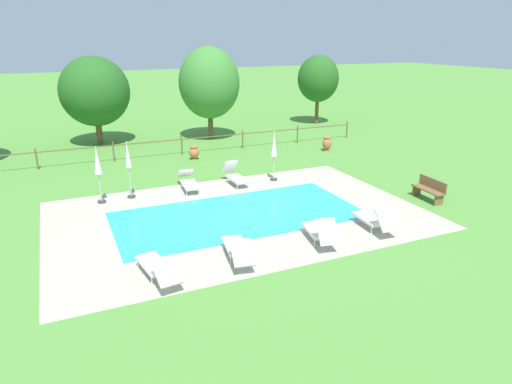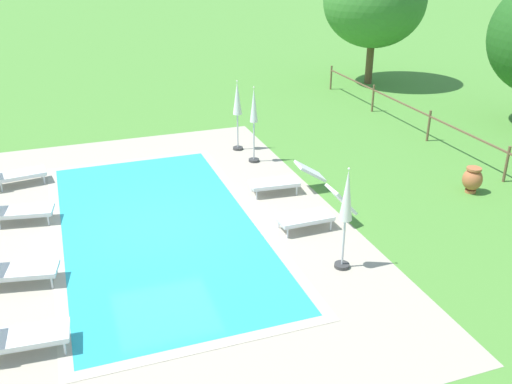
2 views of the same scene
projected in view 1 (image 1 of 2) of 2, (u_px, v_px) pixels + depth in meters
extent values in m
plane|color=#518E38|center=(238.00, 215.00, 16.58)|extent=(160.00, 160.00, 0.00)
cube|color=#B2A893|center=(238.00, 215.00, 16.57)|extent=(13.26, 8.75, 0.01)
cube|color=#2DB7C6|center=(238.00, 215.00, 16.57)|extent=(8.88, 4.37, 0.01)
cube|color=#C0B59F|center=(217.00, 196.00, 18.56)|extent=(9.36, 0.24, 0.01)
cube|color=#C0B59F|center=(265.00, 239.00, 14.58)|extent=(9.36, 0.24, 0.01)
cube|color=#C0B59F|center=(343.00, 198.00, 18.34)|extent=(0.24, 4.37, 0.01)
cube|color=#C0B59F|center=(109.00, 236.00, 14.81)|extent=(0.24, 4.37, 0.01)
cube|color=white|center=(153.00, 264.00, 12.35)|extent=(0.78, 1.37, 0.07)
cube|color=white|center=(167.00, 272.00, 11.47)|extent=(0.70, 0.83, 0.49)
cube|color=silver|center=(153.00, 265.00, 12.36)|extent=(0.74, 1.34, 0.04)
cylinder|color=silver|center=(138.00, 264.00, 12.72)|extent=(0.04, 0.04, 0.28)
cylinder|color=silver|center=(155.00, 259.00, 12.97)|extent=(0.04, 0.04, 0.28)
cylinder|color=silver|center=(152.00, 280.00, 11.83)|extent=(0.04, 0.04, 0.28)
cylinder|color=silver|center=(170.00, 275.00, 12.09)|extent=(0.04, 0.04, 0.28)
cube|color=white|center=(190.00, 184.00, 18.97)|extent=(0.70, 1.34, 0.07)
cube|color=white|center=(185.00, 173.00, 19.80)|extent=(0.66, 0.80, 0.50)
cube|color=silver|center=(190.00, 186.00, 18.99)|extent=(0.67, 1.31, 0.04)
cylinder|color=silver|center=(199.00, 192.00, 18.62)|extent=(0.04, 0.04, 0.28)
cylinder|color=silver|center=(187.00, 193.00, 18.46)|extent=(0.04, 0.04, 0.28)
cylinder|color=silver|center=(193.00, 184.00, 19.60)|extent=(0.04, 0.04, 0.28)
cylinder|color=silver|center=(182.00, 185.00, 19.44)|extent=(0.04, 0.04, 0.28)
cube|color=white|center=(235.00, 245.00, 13.42)|extent=(0.81, 1.38, 0.07)
cube|color=white|center=(243.00, 253.00, 12.43)|extent=(0.72, 0.83, 0.53)
cube|color=silver|center=(235.00, 247.00, 13.44)|extent=(0.78, 1.35, 0.04)
cylinder|color=silver|center=(224.00, 244.00, 13.93)|extent=(0.04, 0.04, 0.28)
cylinder|color=silver|center=(240.00, 242.00, 14.04)|extent=(0.04, 0.04, 0.28)
cylinder|color=silver|center=(231.00, 260.00, 12.91)|extent=(0.04, 0.04, 0.28)
cylinder|color=silver|center=(248.00, 258.00, 13.03)|extent=(0.04, 0.04, 0.28)
cube|color=white|center=(316.00, 230.00, 14.52)|extent=(0.84, 1.39, 0.07)
cube|color=white|center=(327.00, 232.00, 13.57)|extent=(0.70, 0.69, 0.69)
cube|color=silver|center=(316.00, 231.00, 14.54)|extent=(0.80, 1.36, 0.04)
cylinder|color=silver|center=(303.00, 229.00, 15.03)|extent=(0.04, 0.04, 0.28)
cylinder|color=silver|center=(317.00, 227.00, 15.14)|extent=(0.04, 0.04, 0.28)
cylinder|color=silver|center=(314.00, 243.00, 14.01)|extent=(0.04, 0.04, 0.28)
cylinder|color=silver|center=(330.00, 241.00, 14.12)|extent=(0.04, 0.04, 0.28)
cube|color=white|center=(238.00, 179.00, 19.76)|extent=(0.62, 1.31, 0.07)
cube|color=white|center=(229.00, 167.00, 20.45)|extent=(0.61, 0.62, 0.67)
cube|color=silver|center=(238.00, 180.00, 19.77)|extent=(0.59, 1.28, 0.04)
cylinder|color=silver|center=(248.00, 185.00, 19.44)|extent=(0.04, 0.04, 0.28)
cylinder|color=silver|center=(237.00, 187.00, 19.24)|extent=(0.04, 0.04, 0.28)
cylinder|color=silver|center=(238.00, 178.00, 20.39)|extent=(0.04, 0.04, 0.28)
cylinder|color=silver|center=(227.00, 180.00, 20.18)|extent=(0.04, 0.04, 0.28)
cube|color=white|center=(369.00, 218.00, 15.46)|extent=(0.69, 1.34, 0.07)
cube|color=white|center=(387.00, 219.00, 14.53)|extent=(0.64, 0.66, 0.66)
cube|color=silver|center=(369.00, 219.00, 15.48)|extent=(0.66, 1.31, 0.04)
cylinder|color=silver|center=(354.00, 218.00, 15.92)|extent=(0.04, 0.04, 0.28)
cylinder|color=silver|center=(366.00, 216.00, 16.09)|extent=(0.04, 0.04, 0.28)
cylinder|color=silver|center=(372.00, 230.00, 14.94)|extent=(0.04, 0.04, 0.28)
cylinder|color=silver|center=(385.00, 228.00, 15.11)|extent=(0.04, 0.04, 0.28)
cylinder|color=#383838|center=(132.00, 197.00, 18.37)|extent=(0.32, 0.32, 0.08)
cylinder|color=#B2B5B7|center=(130.00, 183.00, 18.18)|extent=(0.04, 0.04, 1.27)
cone|color=white|center=(128.00, 155.00, 17.81)|extent=(0.24, 0.24, 1.01)
sphere|color=white|center=(126.00, 142.00, 17.64)|extent=(0.05, 0.05, 0.05)
cylinder|color=#383838|center=(274.00, 179.00, 20.59)|extent=(0.32, 0.32, 0.08)
cylinder|color=#B2B5B7|center=(274.00, 168.00, 20.42)|extent=(0.04, 0.04, 1.13)
cone|color=white|center=(274.00, 144.00, 20.06)|extent=(0.27, 0.27, 1.08)
sphere|color=white|center=(274.00, 132.00, 19.88)|extent=(0.05, 0.05, 0.05)
cylinder|color=#383838|center=(102.00, 202.00, 17.80)|extent=(0.32, 0.32, 0.08)
cylinder|color=#B2B5B7|center=(100.00, 188.00, 17.62)|extent=(0.04, 0.04, 1.18)
cone|color=white|center=(97.00, 161.00, 17.26)|extent=(0.28, 0.28, 1.03)
sphere|color=white|center=(95.00, 147.00, 17.09)|extent=(0.05, 0.05, 0.05)
cube|color=brown|center=(428.00, 190.00, 17.94)|extent=(0.53, 1.52, 0.06)
cube|color=brown|center=(433.00, 184.00, 17.94)|extent=(0.14, 1.50, 0.40)
cube|color=brown|center=(439.00, 200.00, 17.46)|extent=(0.40, 0.08, 0.41)
cube|color=brown|center=(417.00, 190.00, 18.58)|extent=(0.40, 0.08, 0.41)
cylinder|color=#B7663D|center=(327.00, 150.00, 25.89)|extent=(0.28, 0.28, 0.08)
ellipsoid|color=#B7663D|center=(327.00, 144.00, 25.77)|extent=(0.51, 0.51, 0.69)
cylinder|color=#B7663D|center=(327.00, 138.00, 25.66)|extent=(0.38, 0.38, 0.06)
cylinder|color=#B7663D|center=(194.00, 159.00, 24.05)|extent=(0.29, 0.29, 0.08)
ellipsoid|color=#B7663D|center=(194.00, 153.00, 23.94)|extent=(0.52, 0.52, 0.60)
cylinder|color=#B7663D|center=(194.00, 147.00, 23.85)|extent=(0.39, 0.39, 0.06)
cylinder|color=brown|center=(37.00, 159.00, 22.13)|extent=(0.08, 0.08, 1.05)
cylinder|color=brown|center=(114.00, 152.00, 23.54)|extent=(0.08, 0.08, 1.05)
cylinder|color=brown|center=(182.00, 145.00, 24.95)|extent=(0.08, 0.08, 1.05)
cylinder|color=brown|center=(243.00, 139.00, 26.36)|extent=(0.08, 0.08, 1.05)
cylinder|color=brown|center=(297.00, 134.00, 27.77)|extent=(0.08, 0.08, 1.05)
cylinder|color=brown|center=(347.00, 130.00, 29.17)|extent=(0.08, 0.08, 1.05)
cube|color=brown|center=(181.00, 139.00, 24.84)|extent=(21.82, 0.05, 0.05)
cylinder|color=brown|center=(99.00, 131.00, 27.32)|extent=(0.36, 0.36, 1.63)
ellipsoid|color=#235B1E|center=(95.00, 91.00, 26.57)|extent=(4.03, 4.03, 4.04)
cylinder|color=brown|center=(317.00, 110.00, 33.85)|extent=(0.27, 0.27, 2.03)
ellipsoid|color=#235B1E|center=(318.00, 79.00, 33.11)|extent=(3.00, 3.00, 3.36)
cylinder|color=brown|center=(211.00, 124.00, 28.72)|extent=(0.32, 0.32, 1.86)
ellipsoid|color=#3D7F33|center=(209.00, 83.00, 27.89)|extent=(3.74, 3.74, 4.35)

